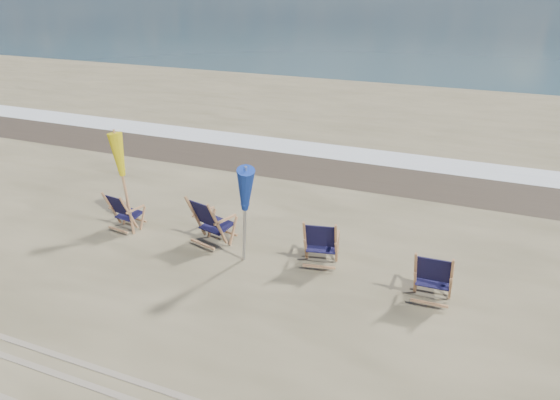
% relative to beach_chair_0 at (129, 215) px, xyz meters
% --- Properties ---
extents(ocean, '(400.00, 400.00, 0.00)m').
position_rel_beach_chair_0_xyz_m(ocean, '(2.90, 126.68, -0.44)').
color(ocean, '#37555C').
rests_on(ocean, ground).
extents(surf_foam, '(200.00, 1.40, 0.01)m').
position_rel_beach_chair_0_xyz_m(surf_foam, '(2.90, 6.98, -0.44)').
color(surf_foam, silver).
rests_on(surf_foam, ground).
extents(wet_sand_strip, '(200.00, 2.60, 0.00)m').
position_rel_beach_chair_0_xyz_m(wet_sand_strip, '(2.90, 5.48, -0.44)').
color(wet_sand_strip, '#42362A').
rests_on(wet_sand_strip, ground).
extents(beach_chair_0, '(0.65, 0.71, 0.88)m').
position_rel_beach_chair_0_xyz_m(beach_chair_0, '(0.00, 0.00, 0.00)').
color(beach_chair_0, '#141236').
rests_on(beach_chair_0, ground).
extents(beach_chair_1, '(0.85, 0.91, 1.05)m').
position_rel_beach_chair_0_xyz_m(beach_chair_1, '(1.98, 0.07, 0.08)').
color(beach_chair_1, '#141236').
rests_on(beach_chair_1, ground).
extents(beach_chair_2, '(0.76, 0.82, 0.98)m').
position_rel_beach_chair_0_xyz_m(beach_chair_2, '(4.23, 0.27, 0.05)').
color(beach_chair_2, '#141236').
rests_on(beach_chair_2, ground).
extents(beach_chair_3, '(0.65, 0.72, 0.98)m').
position_rel_beach_chair_0_xyz_m(beach_chair_3, '(6.24, -0.18, 0.05)').
color(beach_chair_3, '#141236').
rests_on(beach_chair_3, ground).
extents(umbrella_yellow, '(0.30, 0.30, 2.06)m').
position_rel_beach_chair_0_xyz_m(umbrella_yellow, '(-0.10, 0.09, 1.10)').
color(umbrella_yellow, '#B17B4F').
rests_on(umbrella_yellow, ground).
extents(umbrella_blue, '(0.30, 0.30, 2.14)m').
position_rel_beach_chair_0_xyz_m(umbrella_blue, '(2.76, -0.34, 1.18)').
color(umbrella_blue, '#A5A5AD').
rests_on(umbrella_blue, ground).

